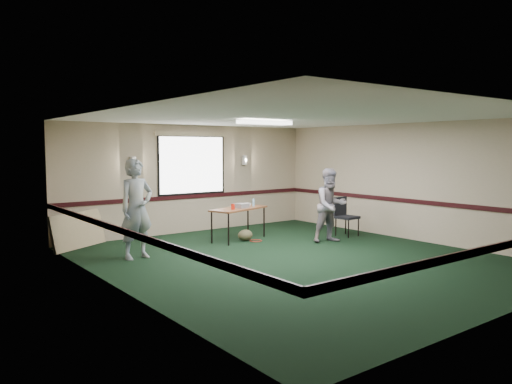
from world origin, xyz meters
TOP-DOWN VIEW (x-y plane):
  - ground at (0.00, 0.00)m, footprint 8.00×8.00m
  - room_shell at (0.00, 2.12)m, footprint 8.00×8.02m
  - folding_table at (0.28, 2.33)m, footprint 1.60×1.02m
  - projector at (0.33, 2.30)m, footprint 0.36×0.32m
  - game_console at (0.69, 2.65)m, footprint 0.24×0.20m
  - red_cup at (-0.01, 2.15)m, footprint 0.08×0.08m
  - water_bottle at (0.74, 2.38)m, footprint 0.05×0.05m
  - duffel_bag at (0.32, 2.14)m, footprint 0.44×0.40m
  - cable_coil at (0.49, 1.96)m, footprint 0.29×0.29m
  - folded_table at (-3.00, 3.60)m, footprint 1.40×0.96m
  - conference_chair at (2.66, 1.26)m, footprint 0.49×0.51m
  - person_left at (-2.41, 1.91)m, footprint 0.76×0.56m
  - person_right at (1.78, 0.86)m, footprint 0.92×0.79m

SIDE VIEW (x-z plane):
  - ground at x=0.00m, z-range 0.00..0.00m
  - cable_coil at x=0.49m, z-range 0.00..0.01m
  - duffel_bag at x=0.32m, z-range 0.00..0.26m
  - folded_table at x=-3.00m, z-range 0.00..0.77m
  - conference_chair at x=2.66m, z-range 0.08..1.01m
  - folding_table at x=0.28m, z-range 0.32..1.07m
  - game_console at x=0.69m, z-range 0.75..0.80m
  - projector at x=0.33m, z-range 0.75..0.85m
  - red_cup at x=-0.01m, z-range 0.75..0.87m
  - person_right at x=1.78m, z-range 0.00..1.67m
  - water_bottle at x=0.74m, z-range 0.75..0.92m
  - person_left at x=-2.41m, z-range 0.00..1.92m
  - room_shell at x=0.00m, z-range -2.42..5.58m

